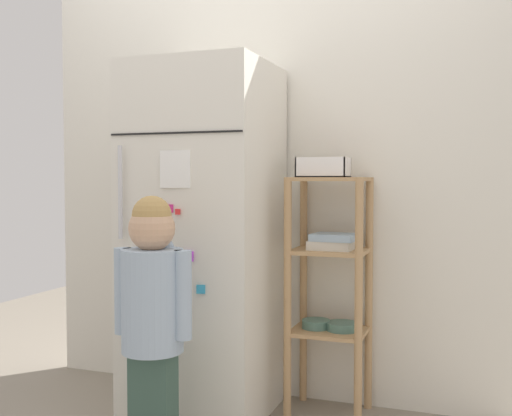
{
  "coord_description": "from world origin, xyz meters",
  "views": [
    {
      "loc": [
        1.05,
        -2.64,
        1.12
      ],
      "look_at": [
        0.08,
        0.02,
        0.99
      ],
      "focal_mm": 42.81,
      "sensor_mm": 36.0,
      "label": 1
    }
  ],
  "objects": [
    {
      "name": "child_standing",
      "position": [
        -0.16,
        -0.52,
        0.64
      ],
      "size": [
        0.34,
        0.25,
        1.05
      ],
      "color": "#3A564A",
      "rests_on": "ground"
    },
    {
      "name": "fruit_bin",
      "position": [
        0.37,
        0.18,
        1.17
      ],
      "size": [
        0.24,
        0.15,
        0.09
      ],
      "color": "white",
      "rests_on": "pantry_shelf_unit"
    },
    {
      "name": "kitchen_wall_back",
      "position": [
        0.0,
        0.35,
        1.08
      ],
      "size": [
        2.46,
        0.03,
        2.16
      ],
      "primitive_type": "cube",
      "color": "silver",
      "rests_on": "ground"
    },
    {
      "name": "pantry_shelf_unit",
      "position": [
        0.4,
        0.16,
        0.67
      ],
      "size": [
        0.36,
        0.31,
        1.13
      ],
      "color": "tan",
      "rests_on": "ground"
    },
    {
      "name": "refrigerator",
      "position": [
        -0.18,
        0.02,
        0.83
      ],
      "size": [
        0.64,
        0.63,
        1.66
      ],
      "color": "silver",
      "rests_on": "ground"
    },
    {
      "name": "ground_plane",
      "position": [
        0.0,
        0.0,
        0.0
      ],
      "size": [
        6.0,
        6.0,
        0.0
      ],
      "primitive_type": "plane",
      "color": "gray"
    }
  ]
}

